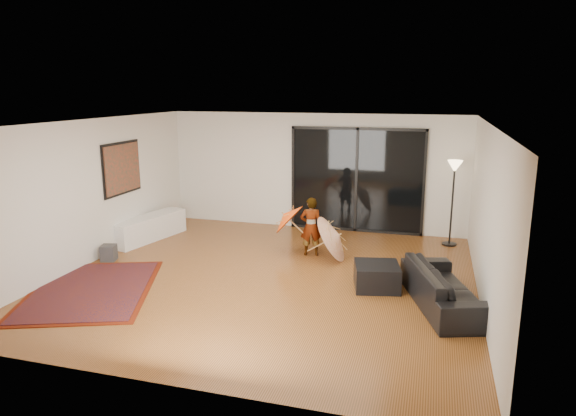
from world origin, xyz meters
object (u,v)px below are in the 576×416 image
at_px(sofa, 444,287).
at_px(ottoman, 377,276).
at_px(media_console, 149,228).
at_px(child, 311,226).

xyz_separation_m(sofa, ottoman, (-1.07, 0.45, -0.10)).
relative_size(media_console, child, 1.62).
distance_m(ottoman, child, 2.06).
bearing_deg(sofa, media_console, 54.54).
xyz_separation_m(ottoman, child, (-1.46, 1.39, 0.38)).
distance_m(media_console, child, 3.69).
bearing_deg(child, media_console, -18.10).
height_order(sofa, child, child).
bearing_deg(child, ottoman, 119.54).
xyz_separation_m(sofa, child, (-2.53, 1.84, 0.28)).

